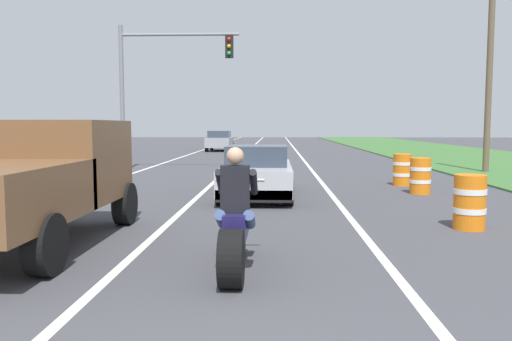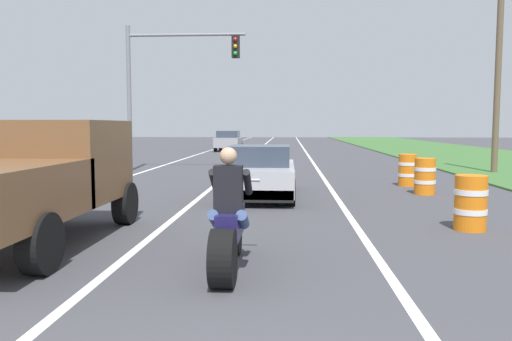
# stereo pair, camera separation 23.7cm
# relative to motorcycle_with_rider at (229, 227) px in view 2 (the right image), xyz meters

# --- Properties ---
(lane_stripe_left_solid) EXTENTS (0.14, 120.00, 0.01)m
(lane_stripe_left_solid) POSITION_rel_motorcycle_with_rider_xyz_m (-5.16, 15.76, -0.59)
(lane_stripe_left_solid) COLOR white
(lane_stripe_left_solid) RESTS_ON ground
(lane_stripe_right_solid) EXTENTS (0.14, 120.00, 0.01)m
(lane_stripe_right_solid) POSITION_rel_motorcycle_with_rider_xyz_m (2.04, 15.76, -0.59)
(lane_stripe_right_solid) COLOR white
(lane_stripe_right_solid) RESTS_ON ground
(lane_stripe_centre_dashed) EXTENTS (0.14, 120.00, 0.01)m
(lane_stripe_centre_dashed) POSITION_rel_motorcycle_with_rider_xyz_m (-1.56, 15.76, -0.59)
(lane_stripe_centre_dashed) COLOR white
(lane_stripe_centre_dashed) RESTS_ON ground
(motorcycle_with_rider) EXTENTS (0.70, 2.21, 1.62)m
(motorcycle_with_rider) POSITION_rel_motorcycle_with_rider_xyz_m (0.00, 0.00, 0.00)
(motorcycle_with_rider) COLOR black
(motorcycle_with_rider) RESTS_ON ground
(sports_car_silver) EXTENTS (1.84, 4.30, 1.37)m
(sports_car_silver) POSITION_rel_motorcycle_with_rider_xyz_m (0.01, 7.07, 0.04)
(sports_car_silver) COLOR #B7B7BC
(sports_car_silver) RESTS_ON ground
(pickup_truck_left_lane_brown) EXTENTS (2.02, 4.80, 1.98)m
(pickup_truck_left_lane_brown) POSITION_rel_motorcycle_with_rider_xyz_m (-3.24, 1.39, 0.51)
(pickup_truck_left_lane_brown) COLOR brown
(pickup_truck_left_lane_brown) RESTS_ON ground
(traffic_light_mast_near) EXTENTS (4.97, 0.34, 6.00)m
(traffic_light_mast_near) POSITION_rel_motorcycle_with_rider_xyz_m (-4.33, 14.59, 3.43)
(traffic_light_mast_near) COLOR gray
(traffic_light_mast_near) RESTS_ON ground
(utility_pole_roadside) EXTENTS (0.24, 0.24, 7.31)m
(utility_pole_roadside) POSITION_rel_motorcycle_with_rider_xyz_m (8.89, 14.12, 3.06)
(utility_pole_roadside) COLOR brown
(utility_pole_roadside) RESTS_ON ground
(construction_barrel_nearest) EXTENTS (0.58, 0.58, 1.00)m
(construction_barrel_nearest) POSITION_rel_motorcycle_with_rider_xyz_m (4.05, 2.93, -0.09)
(construction_barrel_nearest) COLOR orange
(construction_barrel_nearest) RESTS_ON ground
(construction_barrel_mid) EXTENTS (0.58, 0.58, 1.00)m
(construction_barrel_mid) POSITION_rel_motorcycle_with_rider_xyz_m (4.52, 7.77, -0.09)
(construction_barrel_mid) COLOR orange
(construction_barrel_mid) RESTS_ON ground
(construction_barrel_far) EXTENTS (0.58, 0.58, 1.00)m
(construction_barrel_far) POSITION_rel_motorcycle_with_rider_xyz_m (4.50, 9.72, -0.09)
(construction_barrel_far) COLOR orange
(construction_barrel_far) RESTS_ON ground
(distant_car_far_ahead) EXTENTS (1.80, 4.00, 1.50)m
(distant_car_far_ahead) POSITION_rel_motorcycle_with_rider_xyz_m (-3.69, 31.36, 0.18)
(distant_car_far_ahead) COLOR #99999E
(distant_car_far_ahead) RESTS_ON ground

